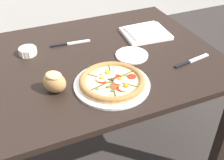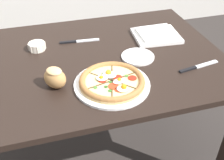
% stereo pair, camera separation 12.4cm
% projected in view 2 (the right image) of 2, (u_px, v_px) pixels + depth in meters
% --- Properties ---
extents(ground_plane, '(12.00, 12.00, 0.00)m').
position_uv_depth(ground_plane, '(93.00, 155.00, 1.90)').
color(ground_plane, '#2D2826').
extents(dining_table, '(1.41, 0.97, 0.76)m').
position_uv_depth(dining_table, '(88.00, 73.00, 1.50)').
color(dining_table, black).
rests_on(dining_table, ground_plane).
extents(pizza, '(0.34, 0.34, 0.05)m').
position_uv_depth(pizza, '(112.00, 82.00, 1.25)').
color(pizza, white).
rests_on(pizza, dining_table).
extents(ramekin_bowl, '(0.09, 0.09, 0.04)m').
position_uv_depth(ramekin_bowl, '(37.00, 46.00, 1.51)').
color(ramekin_bowl, silver).
rests_on(ramekin_bowl, dining_table).
extents(napkin_folded, '(0.27, 0.24, 0.04)m').
position_uv_depth(napkin_folded, '(156.00, 35.00, 1.62)').
color(napkin_folded, white).
rests_on(napkin_folded, dining_table).
extents(bread_piece_near, '(0.13, 0.13, 0.10)m').
position_uv_depth(bread_piece_near, '(55.00, 77.00, 1.22)').
color(bread_piece_near, '#B27F47').
rests_on(bread_piece_near, dining_table).
extents(knife_main, '(0.23, 0.06, 0.01)m').
position_uv_depth(knife_main, '(198.00, 66.00, 1.38)').
color(knife_main, silver).
rests_on(knife_main, dining_table).
extents(knife_spare, '(0.22, 0.04, 0.01)m').
position_uv_depth(knife_spare, '(79.00, 41.00, 1.59)').
color(knife_spare, silver).
rests_on(knife_spare, dining_table).
extents(side_saucer, '(0.17, 0.17, 0.01)m').
position_uv_depth(side_saucer, '(138.00, 57.00, 1.45)').
color(side_saucer, white).
rests_on(side_saucer, dining_table).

